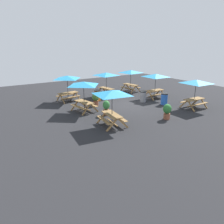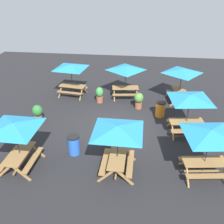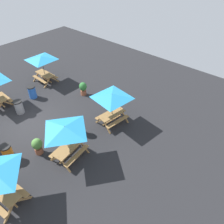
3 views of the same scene
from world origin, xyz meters
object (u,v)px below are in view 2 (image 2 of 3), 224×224
at_px(potted_plant_2, 100,94).
at_px(trash_bin_gray, 111,136).
at_px(picnic_table_4, 182,73).
at_px(picnic_table_5, 126,70).
at_px(picnic_table_3, 210,136).
at_px(potted_plant_1, 38,113).
at_px(trash_bin_blue, 74,145).
at_px(potted_plant_0, 139,100).
at_px(picnic_table_2, 14,129).
at_px(picnic_table_6, 118,132).
at_px(picnic_table_0, 190,100).
at_px(picnic_table_1, 71,69).
at_px(trash_bin_orange, 160,109).

bearing_deg(potted_plant_2, trash_bin_gray, -163.83).
distance_m(picnic_table_4, picnic_table_5, 3.64).
xyz_separation_m(picnic_table_3, potted_plant_1, (3.46, 8.60, -1.39)).
relative_size(trash_bin_blue, potted_plant_0, 0.93).
relative_size(potted_plant_0, potted_plant_2, 0.99).
bearing_deg(picnic_table_2, picnic_table_4, -43.88).
height_order(picnic_table_3, picnic_table_5, same).
relative_size(picnic_table_3, picnic_table_4, 1.20).
relative_size(trash_bin_gray, potted_plant_1, 0.91).
bearing_deg(picnic_table_4, trash_bin_blue, 132.03).
xyz_separation_m(picnic_table_5, potted_plant_1, (-3.97, 4.76, -1.39)).
bearing_deg(picnic_table_2, picnic_table_6, -85.29).
xyz_separation_m(picnic_table_0, trash_bin_gray, (-1.49, 3.85, -1.49)).
bearing_deg(picnic_table_1, picnic_table_5, -170.38).
distance_m(picnic_table_2, picnic_table_4, 10.84).
relative_size(picnic_table_4, trash_bin_orange, 2.38).
xyz_separation_m(picnic_table_0, picnic_table_3, (-3.26, -0.29, 0.00)).
xyz_separation_m(picnic_table_2, trash_bin_blue, (1.24, -2.06, -1.49)).
distance_m(picnic_table_5, potted_plant_1, 6.35).
height_order(picnic_table_5, trash_bin_orange, picnic_table_5).
relative_size(picnic_table_2, picnic_table_6, 1.00).
bearing_deg(picnic_table_3, picnic_table_1, -52.00).
distance_m(trash_bin_blue, potted_plant_2, 5.64).
relative_size(trash_bin_orange, potted_plant_1, 0.91).
bearing_deg(trash_bin_blue, trash_bin_gray, -60.43).
xyz_separation_m(picnic_table_2, potted_plant_2, (6.88, -2.35, -1.42)).
bearing_deg(potted_plant_2, picnic_table_3, -139.60).
bearing_deg(picnic_table_6, picnic_table_2, 94.19).
height_order(picnic_table_6, trash_bin_blue, picnic_table_6).
bearing_deg(potted_plant_0, picnic_table_1, 73.25).
distance_m(picnic_table_2, trash_bin_blue, 2.83).
xyz_separation_m(picnic_table_3, trash_bin_gray, (1.77, 4.14, -1.49)).
bearing_deg(picnic_table_0, picnic_table_4, -99.23).
distance_m(picnic_table_6, trash_bin_orange, 5.72).
bearing_deg(picnic_table_5, picnic_table_6, 83.93).
height_order(picnic_table_3, potted_plant_0, picnic_table_3).
bearing_deg(picnic_table_0, picnic_table_3, 87.09).
relative_size(picnic_table_5, trash_bin_blue, 2.38).
bearing_deg(potted_plant_0, trash_bin_gray, 163.02).
relative_size(picnic_table_1, potted_plant_0, 2.66).
bearing_deg(potted_plant_2, potted_plant_1, 134.14).
bearing_deg(trash_bin_gray, trash_bin_orange, -38.76).
height_order(picnic_table_5, potted_plant_0, picnic_table_5).
height_order(picnic_table_0, picnic_table_2, same).
bearing_deg(trash_bin_gray, picnic_table_0, -68.82).
xyz_separation_m(potted_plant_0, potted_plant_1, (-2.44, 5.72, 0.01)).
relative_size(picnic_table_0, potted_plant_2, 2.62).
distance_m(picnic_table_0, picnic_table_1, 8.33).
xyz_separation_m(picnic_table_1, picnic_table_2, (-7.72, 0.28, 0.00)).
height_order(picnic_table_2, picnic_table_6, same).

